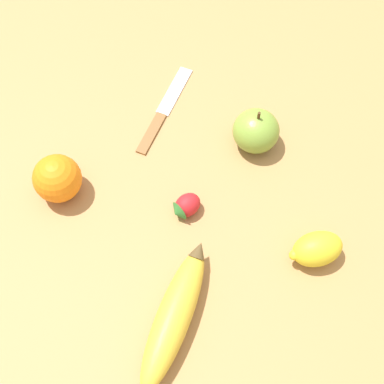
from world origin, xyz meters
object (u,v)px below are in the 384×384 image
(apple, at_px, (256,131))
(paring_knife, at_px, (163,112))
(orange, at_px, (57,178))
(strawberry, at_px, (186,206))
(banana, at_px, (174,316))
(lemon, at_px, (317,249))

(apple, relative_size, paring_knife, 0.42)
(orange, bearing_deg, strawberry, 100.96)
(banana, bearing_deg, orange, 61.24)
(orange, height_order, apple, apple)
(banana, xyz_separation_m, strawberry, (-0.15, -0.05, -0.01))
(banana, bearing_deg, lemon, -44.56)
(strawberry, bearing_deg, lemon, 118.43)
(lemon, bearing_deg, paring_knife, -117.08)
(orange, height_order, paring_knife, orange)
(paring_knife, bearing_deg, strawberry, -55.36)
(orange, xyz_separation_m, paring_knife, (-0.19, 0.08, -0.03))
(banana, height_order, lemon, lemon)
(strawberry, height_order, apple, apple)
(paring_knife, bearing_deg, orange, -113.05)
(orange, relative_size, lemon, 0.83)
(orange, height_order, lemon, orange)
(banana, distance_m, paring_knife, 0.34)
(strawberry, bearing_deg, apple, -171.81)
(strawberry, xyz_separation_m, apple, (-0.15, 0.05, 0.02))
(banana, xyz_separation_m, paring_knife, (-0.31, -0.15, -0.02))
(apple, bearing_deg, orange, -51.99)
(apple, height_order, paring_knife, apple)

